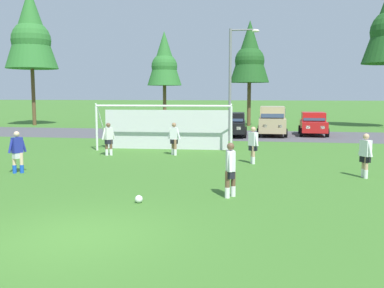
{
  "coord_description": "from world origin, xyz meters",
  "views": [
    {
      "loc": [
        4.02,
        -8.52,
        3.06
      ],
      "look_at": [
        0.98,
        8.63,
        1.06
      ],
      "focal_mm": 40.54,
      "sensor_mm": 36.0,
      "label": 1
    }
  ],
  "objects_px": {
    "parked_car_slot_center_right": "(313,124)",
    "player_striker_near": "(174,139)",
    "parked_car_slot_far_left": "(152,122)",
    "parked_car_slot_center_left": "(233,124)",
    "parked_car_slot_center": "(272,121)",
    "soccer_goal": "(165,126)",
    "street_lamp": "(233,83)",
    "player_trailing_back": "(365,156)",
    "player_winger_right": "(17,152)",
    "player_winger_left": "(109,139)",
    "soccer_ball": "(139,199)",
    "player_defender_far": "(253,145)",
    "player_midfield_center": "(230,170)",
    "parked_car_slot_left": "(194,122)"
  },
  "relations": [
    {
      "from": "player_winger_right",
      "to": "parked_car_slot_center",
      "type": "distance_m",
      "value": 20.13
    },
    {
      "from": "player_defender_far",
      "to": "parked_car_slot_center",
      "type": "xyz_separation_m",
      "value": [
        0.92,
        13.59,
        0.29
      ]
    },
    {
      "from": "parked_car_slot_center_left",
      "to": "street_lamp",
      "type": "distance_m",
      "value": 4.32
    },
    {
      "from": "parked_car_slot_far_left",
      "to": "parked_car_slot_center_left",
      "type": "xyz_separation_m",
      "value": [
        6.52,
        -1.52,
        0.0
      ]
    },
    {
      "from": "parked_car_slot_far_left",
      "to": "parked_car_slot_center_left",
      "type": "bearing_deg",
      "value": -13.12
    },
    {
      "from": "parked_car_slot_center_right",
      "to": "player_defender_far",
      "type": "bearing_deg",
      "value": -105.43
    },
    {
      "from": "parked_car_slot_left",
      "to": "parked_car_slot_center_right",
      "type": "distance_m",
      "value": 9.02
    },
    {
      "from": "parked_car_slot_far_left",
      "to": "player_trailing_back",
      "type": "bearing_deg",
      "value": -52.79
    },
    {
      "from": "soccer_ball",
      "to": "parked_car_slot_left",
      "type": "distance_m",
      "value": 21.79
    },
    {
      "from": "parked_car_slot_far_left",
      "to": "parked_car_slot_center",
      "type": "bearing_deg",
      "value": -2.57
    },
    {
      "from": "player_winger_left",
      "to": "street_lamp",
      "type": "xyz_separation_m",
      "value": [
        5.55,
        7.94,
        2.94
      ]
    },
    {
      "from": "parked_car_slot_center",
      "to": "parked_car_slot_far_left",
      "type": "bearing_deg",
      "value": 177.43
    },
    {
      "from": "player_midfield_center",
      "to": "parked_car_slot_center",
      "type": "xyz_separation_m",
      "value": [
        1.34,
        20.08,
        0.29
      ]
    },
    {
      "from": "parked_car_slot_center_left",
      "to": "parked_car_slot_center",
      "type": "bearing_deg",
      "value": 21.11
    },
    {
      "from": "player_defender_far",
      "to": "parked_car_slot_center_right",
      "type": "distance_m",
      "value": 14.88
    },
    {
      "from": "soccer_goal",
      "to": "street_lamp",
      "type": "distance_m",
      "value": 6.62
    },
    {
      "from": "player_striker_near",
      "to": "player_midfield_center",
      "type": "distance_m",
      "value": 9.27
    },
    {
      "from": "parked_car_slot_far_left",
      "to": "parked_car_slot_center_right",
      "type": "bearing_deg",
      "value": 1.52
    },
    {
      "from": "player_striker_near",
      "to": "parked_car_slot_far_left",
      "type": "xyz_separation_m",
      "value": [
        -4.43,
        11.97,
        0.05
      ]
    },
    {
      "from": "soccer_goal",
      "to": "player_defender_far",
      "type": "relative_size",
      "value": 4.58
    },
    {
      "from": "parked_car_slot_center_right",
      "to": "street_lamp",
      "type": "bearing_deg",
      "value": -138.22
    },
    {
      "from": "player_trailing_back",
      "to": "parked_car_slot_center_left",
      "type": "bearing_deg",
      "value": 111.99
    },
    {
      "from": "player_striker_near",
      "to": "soccer_goal",
      "type": "bearing_deg",
      "value": 114.76
    },
    {
      "from": "parked_car_slot_left",
      "to": "street_lamp",
      "type": "xyz_separation_m",
      "value": [
        3.36,
        -4.74,
        2.89
      ]
    },
    {
      "from": "parked_car_slot_center_left",
      "to": "parked_car_slot_center",
      "type": "relative_size",
      "value": 0.93
    },
    {
      "from": "soccer_ball",
      "to": "player_winger_left",
      "type": "height_order",
      "value": "player_winger_left"
    },
    {
      "from": "player_striker_near",
      "to": "parked_car_slot_center_left",
      "type": "xyz_separation_m",
      "value": [
        2.1,
        10.45,
        0.05
      ]
    },
    {
      "from": "soccer_ball",
      "to": "player_defender_far",
      "type": "height_order",
      "value": "player_defender_far"
    },
    {
      "from": "player_striker_near",
      "to": "player_trailing_back",
      "type": "height_order",
      "value": "same"
    },
    {
      "from": "parked_car_slot_far_left",
      "to": "parked_car_slot_center_left",
      "type": "height_order",
      "value": "same"
    },
    {
      "from": "soccer_goal",
      "to": "parked_car_slot_far_left",
      "type": "bearing_deg",
      "value": 109.35
    },
    {
      "from": "parked_car_slot_far_left",
      "to": "player_winger_left",
      "type": "bearing_deg",
      "value": -84.5
    },
    {
      "from": "parked_car_slot_far_left",
      "to": "player_winger_right",
      "type": "bearing_deg",
      "value": -91.51
    },
    {
      "from": "soccer_goal",
      "to": "parked_car_slot_center",
      "type": "relative_size",
      "value": 1.63
    },
    {
      "from": "parked_car_slot_center_right",
      "to": "street_lamp",
      "type": "relative_size",
      "value": 0.59
    },
    {
      "from": "parked_car_slot_center",
      "to": "parked_car_slot_center_right",
      "type": "relative_size",
      "value": 1.08
    },
    {
      "from": "player_defender_far",
      "to": "parked_car_slot_far_left",
      "type": "bearing_deg",
      "value": 121.1
    },
    {
      "from": "parked_car_slot_far_left",
      "to": "parked_car_slot_left",
      "type": "height_order",
      "value": "same"
    },
    {
      "from": "parked_car_slot_center_left",
      "to": "parked_car_slot_far_left",
      "type": "bearing_deg",
      "value": 166.88
    },
    {
      "from": "parked_car_slot_center_left",
      "to": "street_lamp",
      "type": "bearing_deg",
      "value": -85.71
    },
    {
      "from": "player_defender_far",
      "to": "player_trailing_back",
      "type": "height_order",
      "value": "same"
    },
    {
      "from": "player_winger_right",
      "to": "soccer_ball",
      "type": "bearing_deg",
      "value": -31.45
    },
    {
      "from": "parked_car_slot_center_right",
      "to": "player_midfield_center",
      "type": "bearing_deg",
      "value": -101.89
    },
    {
      "from": "player_winger_right",
      "to": "parked_car_slot_center_right",
      "type": "bearing_deg",
      "value": 54.85
    },
    {
      "from": "soccer_ball",
      "to": "parked_car_slot_center_left",
      "type": "distance_m",
      "value": 20.17
    },
    {
      "from": "soccer_goal",
      "to": "parked_car_slot_center_left",
      "type": "distance_m",
      "value": 8.94
    },
    {
      "from": "soccer_goal",
      "to": "player_winger_right",
      "type": "distance_m",
      "value": 8.99
    },
    {
      "from": "player_winger_left",
      "to": "parked_car_slot_far_left",
      "type": "bearing_deg",
      "value": 95.5
    },
    {
      "from": "parked_car_slot_center_right",
      "to": "player_striker_near",
      "type": "bearing_deg",
      "value": -123.0
    },
    {
      "from": "player_trailing_back",
      "to": "parked_car_slot_center_left",
      "type": "distance_m",
      "value": 16.3
    }
  ]
}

